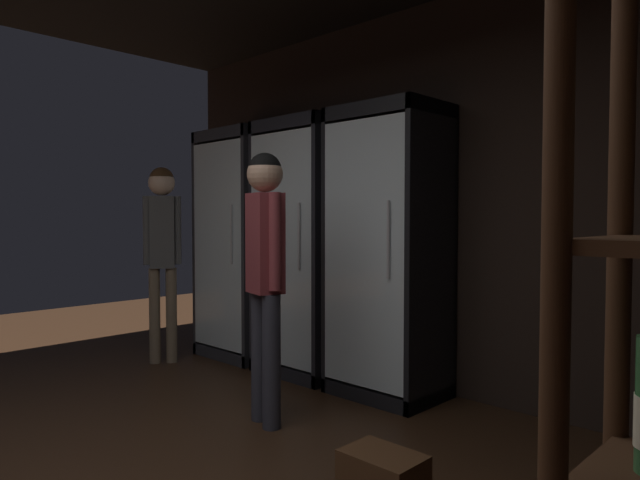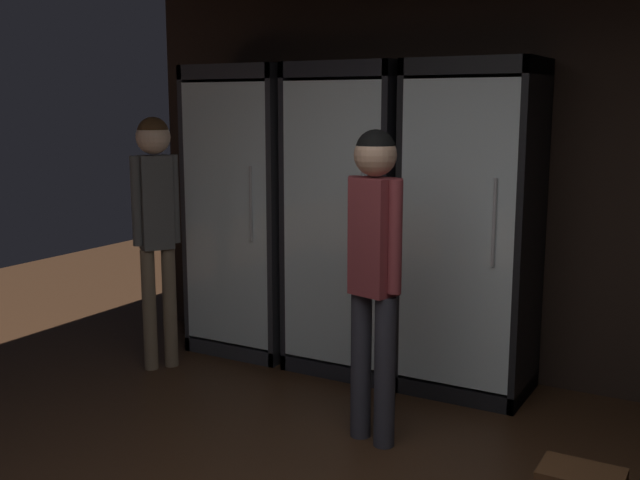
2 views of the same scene
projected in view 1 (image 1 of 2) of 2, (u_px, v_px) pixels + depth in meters
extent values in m
cube|color=black|center=(462.00, 197.00, 3.93)|extent=(6.00, 0.06, 2.80)
cube|color=#2B2B30|center=(265.00, 243.00, 5.31)|extent=(0.76, 0.04, 2.03)
cube|color=#2B2B30|center=(219.00, 243.00, 5.37)|extent=(0.04, 0.57, 2.03)
cube|color=#2B2B30|center=(269.00, 246.00, 4.87)|extent=(0.04, 0.57, 2.03)
cube|color=#2B2B30|center=(242.00, 137.00, 5.08)|extent=(0.76, 0.57, 0.10)
cube|color=#2B2B30|center=(243.00, 350.00, 5.16)|extent=(0.76, 0.57, 0.10)
cube|color=white|center=(262.00, 243.00, 5.29)|extent=(0.68, 0.02, 1.79)
cube|color=silver|center=(218.00, 245.00, 4.92)|extent=(0.68, 0.02, 1.79)
cylinder|color=#B2B2B7|center=(231.00, 234.00, 4.74)|extent=(0.02, 0.02, 0.50)
cube|color=silver|center=(243.00, 342.00, 5.16)|extent=(0.66, 0.49, 0.02)
cylinder|color=#194723|center=(231.00, 326.00, 5.36)|extent=(0.08, 0.08, 0.19)
cylinder|color=#194723|center=(231.00, 312.00, 5.36)|extent=(0.03, 0.03, 0.08)
cylinder|color=#2D2D33|center=(231.00, 329.00, 5.36)|extent=(0.08, 0.08, 0.06)
cylinder|color=#194723|center=(235.00, 328.00, 5.20)|extent=(0.06, 0.06, 0.23)
cylinder|color=#194723|center=(235.00, 312.00, 5.20)|extent=(0.02, 0.02, 0.07)
cylinder|color=tan|center=(235.00, 331.00, 5.21)|extent=(0.06, 0.06, 0.08)
cylinder|color=#9EAD99|center=(247.00, 331.00, 5.09)|extent=(0.07, 0.07, 0.22)
cylinder|color=#9EAD99|center=(247.00, 314.00, 5.08)|extent=(0.02, 0.02, 0.08)
cylinder|color=beige|center=(247.00, 334.00, 5.09)|extent=(0.07, 0.07, 0.07)
cylinder|color=brown|center=(263.00, 333.00, 5.00)|extent=(0.08, 0.08, 0.21)
cylinder|color=brown|center=(262.00, 316.00, 5.00)|extent=(0.03, 0.03, 0.09)
cylinder|color=white|center=(263.00, 334.00, 5.00)|extent=(0.08, 0.08, 0.08)
cube|color=silver|center=(243.00, 277.00, 5.13)|extent=(0.66, 0.49, 0.02)
cylinder|color=#194723|center=(231.00, 264.00, 5.23)|extent=(0.06, 0.06, 0.21)
cylinder|color=#194723|center=(230.00, 249.00, 5.23)|extent=(0.02, 0.02, 0.08)
cylinder|color=tan|center=(231.00, 264.00, 5.23)|extent=(0.06, 0.06, 0.07)
cylinder|color=gray|center=(251.00, 266.00, 4.98)|extent=(0.07, 0.07, 0.22)
cylinder|color=gray|center=(251.00, 250.00, 4.98)|extent=(0.02, 0.02, 0.06)
cylinder|color=#B2332D|center=(251.00, 265.00, 4.98)|extent=(0.07, 0.07, 0.06)
cube|color=silver|center=(242.00, 212.00, 5.11)|extent=(0.66, 0.49, 0.02)
cylinder|color=#336B38|center=(230.00, 201.00, 5.28)|extent=(0.07, 0.07, 0.18)
cylinder|color=#336B38|center=(230.00, 187.00, 5.27)|extent=(0.02, 0.02, 0.08)
cylinder|color=white|center=(230.00, 204.00, 5.28)|extent=(0.07, 0.07, 0.06)
cylinder|color=#336B38|center=(246.00, 198.00, 5.13)|extent=(0.07, 0.07, 0.24)
cylinder|color=#336B38|center=(246.00, 180.00, 5.12)|extent=(0.03, 0.03, 0.08)
cylinder|color=#2D2D33|center=(246.00, 199.00, 5.13)|extent=(0.07, 0.07, 0.07)
cylinder|color=brown|center=(262.00, 199.00, 4.98)|extent=(0.07, 0.07, 0.21)
cylinder|color=brown|center=(262.00, 181.00, 4.97)|extent=(0.03, 0.03, 0.10)
cylinder|color=#B2332D|center=(262.00, 198.00, 4.98)|extent=(0.07, 0.07, 0.05)
cube|color=black|center=(329.00, 246.00, 4.74)|extent=(0.76, 0.04, 2.03)
cube|color=black|center=(276.00, 246.00, 4.80)|extent=(0.04, 0.57, 2.03)
cube|color=black|center=(339.00, 249.00, 4.30)|extent=(0.04, 0.57, 2.03)
cube|color=black|center=(306.00, 127.00, 4.51)|extent=(0.76, 0.57, 0.10)
cube|color=black|center=(306.00, 366.00, 4.59)|extent=(0.76, 0.57, 0.10)
cube|color=white|center=(326.00, 247.00, 4.71)|extent=(0.68, 0.02, 1.79)
cube|color=silver|center=(281.00, 249.00, 4.35)|extent=(0.68, 0.02, 1.79)
cylinder|color=#B2B2B7|center=(299.00, 237.00, 4.17)|extent=(0.02, 0.02, 0.50)
cube|color=silver|center=(306.00, 358.00, 4.58)|extent=(0.66, 0.49, 0.02)
cylinder|color=#194723|center=(283.00, 341.00, 4.70)|extent=(0.07, 0.07, 0.20)
cylinder|color=#194723|center=(283.00, 324.00, 4.70)|extent=(0.02, 0.02, 0.09)
cylinder|color=tan|center=(283.00, 343.00, 4.70)|extent=(0.07, 0.07, 0.07)
cylinder|color=#336B38|center=(306.00, 345.00, 4.58)|extent=(0.06, 0.06, 0.20)
cylinder|color=#336B38|center=(306.00, 327.00, 4.57)|extent=(0.02, 0.02, 0.09)
cylinder|color=beige|center=(306.00, 346.00, 4.58)|extent=(0.07, 0.07, 0.07)
cylinder|color=brown|center=(323.00, 350.00, 4.41)|extent=(0.08, 0.08, 0.20)
cylinder|color=brown|center=(323.00, 333.00, 4.40)|extent=(0.03, 0.03, 0.06)
cylinder|color=white|center=(323.00, 350.00, 4.41)|extent=(0.08, 0.08, 0.06)
cube|color=silver|center=(306.00, 303.00, 4.57)|extent=(0.66, 0.49, 0.02)
cylinder|color=#336B38|center=(283.00, 286.00, 4.73)|extent=(0.07, 0.07, 0.23)
cylinder|color=#336B38|center=(283.00, 267.00, 4.72)|extent=(0.02, 0.02, 0.09)
cylinder|color=tan|center=(283.00, 288.00, 4.73)|extent=(0.07, 0.07, 0.08)
cylinder|color=gray|center=(301.00, 288.00, 4.62)|extent=(0.07, 0.07, 0.21)
cylinder|color=gray|center=(301.00, 272.00, 4.61)|extent=(0.02, 0.02, 0.06)
cylinder|color=beige|center=(301.00, 292.00, 4.62)|extent=(0.07, 0.07, 0.05)
cylinder|color=#336B38|center=(310.00, 290.00, 4.47)|extent=(0.08, 0.08, 0.23)
cylinder|color=#336B38|center=(310.00, 270.00, 4.47)|extent=(0.03, 0.03, 0.09)
cylinder|color=#B2332D|center=(310.00, 289.00, 4.47)|extent=(0.08, 0.08, 0.08)
cylinder|color=gray|center=(327.00, 291.00, 4.37)|extent=(0.08, 0.08, 0.23)
cylinder|color=gray|center=(327.00, 271.00, 4.36)|extent=(0.03, 0.03, 0.08)
cylinder|color=#2D2D33|center=(327.00, 292.00, 4.37)|extent=(0.08, 0.08, 0.07)
cube|color=silver|center=(306.00, 248.00, 4.55)|extent=(0.66, 0.49, 0.02)
cylinder|color=#336B38|center=(292.00, 233.00, 4.65)|extent=(0.07, 0.07, 0.23)
cylinder|color=#336B38|center=(292.00, 214.00, 4.64)|extent=(0.02, 0.02, 0.07)
cylinder|color=white|center=(292.00, 236.00, 4.65)|extent=(0.07, 0.07, 0.07)
cylinder|color=#9EAD99|center=(319.00, 234.00, 4.40)|extent=(0.07, 0.07, 0.23)
cylinder|color=#9EAD99|center=(319.00, 214.00, 4.39)|extent=(0.03, 0.03, 0.07)
cylinder|color=beige|center=(319.00, 233.00, 4.40)|extent=(0.08, 0.08, 0.08)
cube|color=silver|center=(306.00, 193.00, 4.53)|extent=(0.66, 0.49, 0.02)
cylinder|color=#9EAD99|center=(287.00, 179.00, 4.72)|extent=(0.08, 0.08, 0.23)
cylinder|color=#9EAD99|center=(287.00, 161.00, 4.72)|extent=(0.03, 0.03, 0.07)
cylinder|color=white|center=(287.00, 183.00, 4.72)|extent=(0.08, 0.08, 0.07)
cylinder|color=#9EAD99|center=(296.00, 181.00, 4.56)|extent=(0.08, 0.08, 0.18)
cylinder|color=#9EAD99|center=(296.00, 164.00, 4.56)|extent=(0.03, 0.03, 0.09)
cylinder|color=white|center=(296.00, 184.00, 4.56)|extent=(0.08, 0.08, 0.05)
cylinder|color=#194723|center=(314.00, 178.00, 4.48)|extent=(0.06, 0.06, 0.22)
cylinder|color=#194723|center=(314.00, 159.00, 4.47)|extent=(0.02, 0.02, 0.07)
cylinder|color=#2D2D33|center=(314.00, 181.00, 4.48)|extent=(0.07, 0.07, 0.08)
cylinder|color=#9EAD99|center=(328.00, 178.00, 4.36)|extent=(0.07, 0.07, 0.20)
cylinder|color=#9EAD99|center=(328.00, 158.00, 4.35)|extent=(0.02, 0.02, 0.10)
cylinder|color=tan|center=(328.00, 177.00, 4.36)|extent=(0.08, 0.08, 0.05)
cube|color=black|center=(410.00, 250.00, 4.16)|extent=(0.76, 0.04, 2.03)
cube|color=black|center=(349.00, 250.00, 4.23)|extent=(0.04, 0.57, 2.03)
cube|color=black|center=(432.00, 254.00, 3.72)|extent=(0.04, 0.57, 2.03)
cube|color=black|center=(389.00, 114.00, 3.94)|extent=(0.76, 0.57, 0.10)
cube|color=black|center=(387.00, 388.00, 4.01)|extent=(0.76, 0.57, 0.10)
cube|color=white|center=(407.00, 251.00, 4.14)|extent=(0.68, 0.02, 1.79)
cube|color=silver|center=(363.00, 254.00, 3.78)|extent=(0.68, 0.02, 1.79)
cylinder|color=#B2B2B7|center=(388.00, 240.00, 3.60)|extent=(0.02, 0.02, 0.50)
cube|color=silver|center=(387.00, 378.00, 4.01)|extent=(0.66, 0.49, 0.02)
cylinder|color=black|center=(363.00, 353.00, 4.22)|extent=(0.07, 0.07, 0.23)
cylinder|color=black|center=(363.00, 333.00, 4.21)|extent=(0.02, 0.02, 0.07)
cylinder|color=white|center=(363.00, 353.00, 4.22)|extent=(0.07, 0.07, 0.07)
cylinder|color=#9EAD99|center=(379.00, 359.00, 4.08)|extent=(0.07, 0.07, 0.22)
cylinder|color=#9EAD99|center=(379.00, 338.00, 4.07)|extent=(0.02, 0.02, 0.09)
cylinder|color=tan|center=(379.00, 360.00, 4.08)|extent=(0.07, 0.07, 0.08)
cylinder|color=gray|center=(395.00, 367.00, 3.92)|extent=(0.08, 0.08, 0.19)
cylinder|color=gray|center=(396.00, 348.00, 3.92)|extent=(0.03, 0.03, 0.06)
cylinder|color=#B2332D|center=(395.00, 368.00, 3.92)|extent=(0.08, 0.08, 0.07)
cylinder|color=#336B38|center=(414.00, 370.00, 3.82)|extent=(0.06, 0.06, 0.20)
cylinder|color=#336B38|center=(414.00, 350.00, 3.81)|extent=(0.02, 0.02, 0.07)
cylinder|color=#2D2D33|center=(414.00, 371.00, 3.82)|extent=(0.06, 0.06, 0.07)
cube|color=silver|center=(388.00, 316.00, 3.99)|extent=(0.66, 0.49, 0.02)
cylinder|color=brown|center=(362.00, 297.00, 4.16)|extent=(0.08, 0.08, 0.21)
cylinder|color=brown|center=(362.00, 277.00, 4.16)|extent=(0.03, 0.03, 0.09)
cylinder|color=white|center=(362.00, 300.00, 4.16)|extent=(0.08, 0.08, 0.05)
cylinder|color=#9EAD99|center=(378.00, 300.00, 4.05)|extent=(0.06, 0.06, 0.19)
cylinder|color=#9EAD99|center=(378.00, 281.00, 4.04)|extent=(0.02, 0.02, 0.08)
cylinder|color=#2D2D33|center=(378.00, 303.00, 4.05)|extent=(0.07, 0.07, 0.06)
cylinder|color=#336B38|center=(401.00, 300.00, 3.95)|extent=(0.08, 0.08, 0.21)
cylinder|color=#336B38|center=(401.00, 279.00, 3.94)|extent=(0.03, 0.03, 0.09)
cylinder|color=#2D2D33|center=(401.00, 302.00, 3.95)|extent=(0.08, 0.08, 0.07)
cylinder|color=gray|center=(418.00, 302.00, 3.81)|extent=(0.07, 0.07, 0.23)
cylinder|color=gray|center=(418.00, 281.00, 3.80)|extent=(0.02, 0.02, 0.07)
cylinder|color=beige|center=(418.00, 304.00, 3.81)|extent=(0.07, 0.07, 0.06)
cube|color=silver|center=(388.00, 253.00, 3.97)|extent=(0.66, 0.49, 0.02)
cylinder|color=#336B38|center=(359.00, 236.00, 4.12)|extent=(0.08, 0.08, 0.21)
cylinder|color=#336B38|center=(359.00, 218.00, 4.11)|extent=(0.03, 0.03, 0.06)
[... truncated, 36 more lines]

